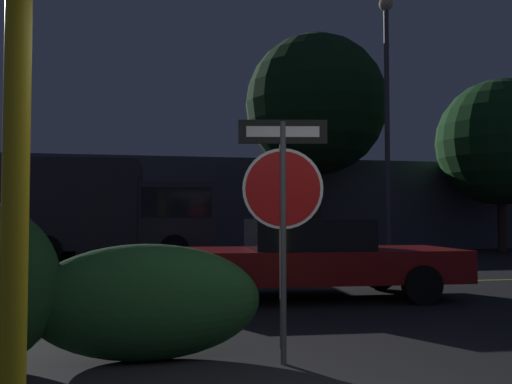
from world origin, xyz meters
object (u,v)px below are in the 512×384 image
at_px(stop_sign, 283,190).
at_px(tree_1, 316,105).
at_px(street_lamp, 387,92).
at_px(yellow_pole_left, 15,205).
at_px(hedge_bush_2, 146,302).
at_px(delivery_truck, 116,209).
at_px(passing_car_2, 313,258).
at_px(tree_0, 501,142).

xyz_separation_m(stop_sign, tree_1, (5.27, 15.64, 4.05)).
bearing_deg(street_lamp, yellow_pole_left, -120.30).
distance_m(hedge_bush_2, delivery_truck, 11.98).
bearing_deg(passing_car_2, delivery_truck, -153.95).
distance_m(stop_sign, street_lamp, 13.79).
bearing_deg(stop_sign, street_lamp, 71.99).
bearing_deg(tree_1, tree_0, -7.86).
bearing_deg(tree_0, passing_car_2, -135.67).
relative_size(delivery_truck, street_lamp, 0.70).
bearing_deg(passing_car_2, yellow_pole_left, -24.64).
xyz_separation_m(yellow_pole_left, passing_car_2, (3.34, 6.32, -0.72)).
relative_size(stop_sign, tree_1, 0.27).
xyz_separation_m(yellow_pole_left, tree_1, (7.10, 17.99, 4.23)).
relative_size(yellow_pole_left, tree_1, 0.33).
xyz_separation_m(delivery_truck, street_lamp, (8.34, -0.63, 3.71)).
height_order(street_lamp, tree_0, street_lamp).
height_order(stop_sign, delivery_truck, delivery_truck).
relative_size(yellow_pole_left, tree_0, 0.41).
distance_m(stop_sign, delivery_truck, 12.45).
relative_size(yellow_pole_left, passing_car_2, 0.57).
relative_size(street_lamp, tree_1, 1.01).
height_order(stop_sign, passing_car_2, stop_sign).
height_order(passing_car_2, street_lamp, street_lamp).
xyz_separation_m(yellow_pole_left, tree_0, (14.27, 17.00, 2.85)).
xyz_separation_m(hedge_bush_2, passing_car_2, (2.74, 3.60, 0.12)).
bearing_deg(yellow_pole_left, stop_sign, 52.08).
xyz_separation_m(hedge_bush_2, street_lamp, (7.58, 11.28, 4.75)).
distance_m(delivery_truck, tree_1, 8.96).
relative_size(stop_sign, street_lamp, 0.27).
height_order(yellow_pole_left, hedge_bush_2, yellow_pole_left).
xyz_separation_m(hedge_bush_2, delivery_truck, (-0.77, 11.91, 1.04)).
relative_size(stop_sign, tree_0, 0.33).
bearing_deg(delivery_truck, tree_1, 118.36).
xyz_separation_m(yellow_pole_left, delivery_truck, (-0.16, 14.64, 0.20)).
height_order(stop_sign, tree_1, tree_1).
xyz_separation_m(delivery_truck, tree_1, (7.26, 3.35, 4.04)).
height_order(street_lamp, tree_1, street_lamp).
relative_size(delivery_truck, tree_1, 0.70).
relative_size(passing_car_2, tree_0, 0.72).
xyz_separation_m(delivery_truck, tree_0, (14.43, 2.36, 2.66)).
bearing_deg(hedge_bush_2, passing_car_2, 52.75).
height_order(tree_0, tree_1, tree_1).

